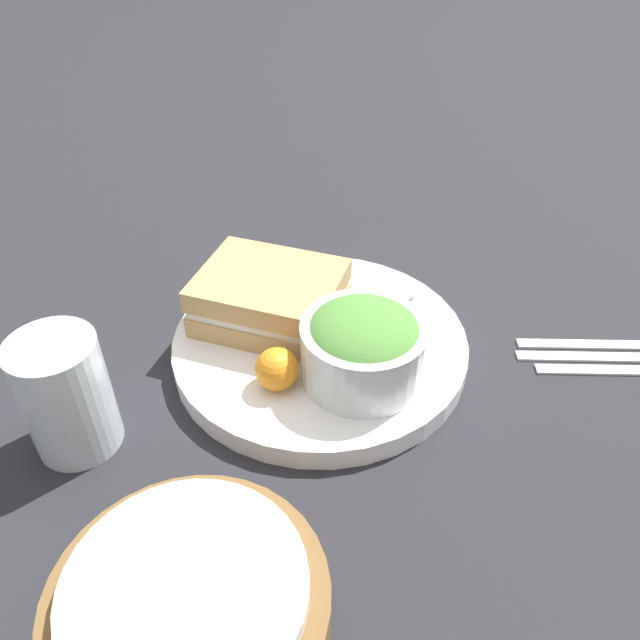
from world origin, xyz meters
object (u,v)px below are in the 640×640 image
object	(u,v)px
plate	(320,345)
fork	(613,344)
drink_glass	(66,395)
bread_basket	(193,619)
knife	(620,356)
spoon	(627,370)
sandwich	(268,299)
salad_bowl	(363,345)
dressing_cup	(390,304)

from	to	relation	value
plate	fork	size ratio (longest dim) A/B	1.49
drink_glass	bread_basket	size ratio (longest dim) A/B	0.65
plate	knife	distance (m)	0.28
drink_glass	knife	distance (m)	0.49
drink_glass	spoon	bearing A→B (deg)	-140.92
plate	knife	bearing A→B (deg)	-151.89
bread_basket	knife	xyz separation A→B (m)	(-0.18, -0.41, -0.04)
fork	sandwich	bearing A→B (deg)	179.14
salad_bowl	spoon	xyz separation A→B (m)	(-0.20, -0.14, -0.05)
dressing_cup	bread_basket	distance (m)	0.33
salad_bowl	spoon	bearing A→B (deg)	-144.48
bread_basket	fork	size ratio (longest dim) A/B	0.87
plate	dressing_cup	world-z (taller)	dressing_cup
sandwich	spoon	bearing A→B (deg)	-158.89
spoon	plate	bearing A→B (deg)	176.38
plate	dressing_cup	xyz separation A→B (m)	(-0.05, -0.05, 0.03)
drink_glass	spoon	distance (m)	0.49
sandwich	salad_bowl	size ratio (longest dim) A/B	1.37
dressing_cup	fork	distance (m)	0.22
dressing_cup	spoon	bearing A→B (deg)	-163.48
sandwich	fork	bearing A→B (deg)	-152.75
plate	sandwich	distance (m)	0.07
sandwich	bread_basket	size ratio (longest dim) A/B	0.91
bread_basket	spoon	world-z (taller)	bread_basket
plate	fork	world-z (taller)	plate
plate	fork	xyz separation A→B (m)	(-0.24, -0.15, -0.01)
dressing_cup	spoon	world-z (taller)	dressing_cup
plate	drink_glass	world-z (taller)	drink_glass
fork	spoon	distance (m)	0.04
bread_basket	knife	size ratio (longest dim) A/B	0.83
fork	knife	bearing A→B (deg)	-90.00
salad_bowl	knife	distance (m)	0.26
salad_bowl	fork	size ratio (longest dim) A/B	0.58
sandwich	drink_glass	size ratio (longest dim) A/B	1.42
plate	bread_basket	bearing A→B (deg)	104.40
plate	spoon	bearing A→B (deg)	-155.51
drink_glass	sandwich	bearing A→B (deg)	-109.18
plate	drink_glass	xyz separation A→B (m)	(0.12, 0.19, 0.04)
sandwich	spoon	xyz separation A→B (m)	(-0.31, -0.12, -0.04)
knife	salad_bowl	bearing A→B (deg)	-168.52
sandwich	fork	distance (m)	0.34
plate	spoon	world-z (taller)	plate
salad_bowl	spoon	world-z (taller)	salad_bowl
knife	dressing_cup	bearing A→B (deg)	172.99
salad_bowl	plate	bearing A→B (deg)	-25.01
sandwich	spoon	distance (m)	0.34
salad_bowl	fork	bearing A→B (deg)	-136.47
salad_bowl	spoon	size ratio (longest dim) A/B	0.64
plate	drink_glass	distance (m)	0.23
dressing_cup	knife	bearing A→B (deg)	-158.90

